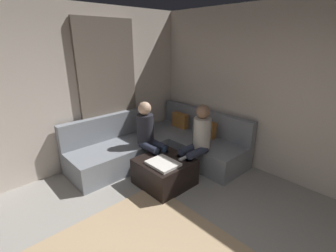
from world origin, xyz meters
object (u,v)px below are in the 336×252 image
Objects in this scene: ottoman at (165,172)px; coffee_mug at (164,149)px; game_remote at (183,158)px; person_on_couch_back at (198,139)px; sectional_couch at (161,145)px; person_on_couch_side at (149,134)px.

coffee_mug is at bearing 140.71° from ottoman.
game_remote is at bearing 5.71° from coffee_mug.
game_remote is 0.41m from person_on_couch_back.
coffee_mug is 0.08× the size of person_on_couch_back.
ottoman is at bearing -39.29° from coffee_mug.
coffee_mug is 0.63× the size of game_remote.
coffee_mug is 0.58m from person_on_couch_back.
ottoman is at bearing -37.87° from sectional_couch.
game_remote is (0.84, -0.29, 0.15)m from sectional_couch.
person_on_couch_side is (-0.69, -0.11, 0.23)m from game_remote.
game_remote is (0.40, 0.04, -0.04)m from coffee_mug.
sectional_couch is at bearing -159.75° from person_on_couch_side.
ottoman is 0.36m from game_remote.
person_on_couch_back reaches higher than game_remote.
person_on_couch_back is (-0.01, 0.34, 0.23)m from game_remote.
person_on_couch_back reaches higher than coffee_mug.
sectional_couch is 26.84× the size of coffee_mug.
ottoman is 0.38m from coffee_mug.
person_on_couch_back reaches higher than ottoman.
person_on_couch_back is at bearing 73.02° from ottoman.
coffee_mug is at bearing -37.13° from sectional_couch.
person_on_couch_side reaches higher than ottoman.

